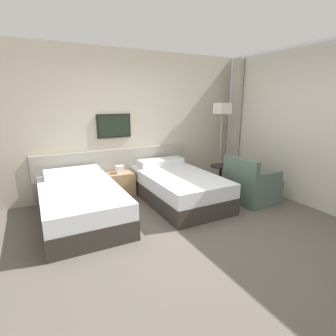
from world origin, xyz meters
TOP-DOWN VIEW (x-y plane):
  - ground_plane at (0.00, 0.00)m, footprint 16.00×16.00m
  - wall_headboard at (-0.02, 2.13)m, footprint 10.00×0.10m
  - wall_window at (2.39, -0.09)m, footprint 0.21×4.61m
  - bed_near_door at (-1.21, 1.12)m, footprint 1.12×1.93m
  - bed_near_window at (0.48, 1.12)m, footprint 1.12×1.93m
  - nightstand at (-0.37, 1.86)m, footprint 0.50×0.34m
  - floor_lamp at (1.77, 1.59)m, footprint 0.27×0.27m
  - side_table at (1.44, 1.14)m, footprint 0.41×0.41m
  - armchair at (1.64, 0.52)m, footprint 0.74×0.79m

SIDE VIEW (x-z plane):
  - ground_plane at x=0.00m, z-range 0.00..0.00m
  - nightstand at x=-0.37m, z-range -0.06..0.54m
  - bed_near_door at x=-1.21m, z-range -0.06..0.59m
  - bed_near_window at x=0.48m, z-range -0.06..0.59m
  - armchair at x=1.64m, z-range -0.13..0.69m
  - side_table at x=1.44m, z-range 0.11..0.66m
  - wall_headboard at x=-0.02m, z-range -0.05..2.65m
  - wall_window at x=2.39m, z-range -0.01..2.69m
  - floor_lamp at x=1.77m, z-range 0.62..2.35m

